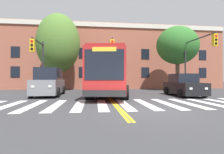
# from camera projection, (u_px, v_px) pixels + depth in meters

# --- Properties ---
(ground_plane) EXTENTS (120.00, 120.00, 0.00)m
(ground_plane) POSITION_uv_depth(u_px,v_px,m) (154.00, 111.00, 7.64)
(ground_plane) COLOR #38383A
(crosswalk) EXTENTS (16.39, 4.52, 0.01)m
(crosswalk) POSITION_uv_depth(u_px,v_px,m) (135.00, 104.00, 9.68)
(crosswalk) COLOR white
(crosswalk) RESTS_ON ground
(lane_line_yellow_inner) EXTENTS (0.12, 36.00, 0.01)m
(lane_line_yellow_inner) POSITION_uv_depth(u_px,v_px,m) (101.00, 89.00, 23.45)
(lane_line_yellow_inner) COLOR gold
(lane_line_yellow_inner) RESTS_ON ground
(lane_line_yellow_outer) EXTENTS (0.12, 36.00, 0.01)m
(lane_line_yellow_outer) POSITION_uv_depth(u_px,v_px,m) (102.00, 89.00, 23.46)
(lane_line_yellow_outer) COLOR gold
(lane_line_yellow_outer) RESTS_ON ground
(city_bus) EXTENTS (4.15, 11.09, 3.43)m
(city_bus) POSITION_uv_depth(u_px,v_px,m) (110.00, 73.00, 15.00)
(city_bus) COLOR #B22323
(city_bus) RESTS_ON ground
(car_grey_near_lane) EXTENTS (2.23, 4.83, 2.27)m
(car_grey_near_lane) POSITION_uv_depth(u_px,v_px,m) (49.00, 83.00, 14.35)
(car_grey_near_lane) COLOR slate
(car_grey_near_lane) RESTS_ON ground
(car_black_far_lane) EXTENTS (2.30, 4.56, 1.81)m
(car_black_far_lane) POSITION_uv_depth(u_px,v_px,m) (183.00, 86.00, 14.29)
(car_black_far_lane) COLOR black
(car_black_far_lane) RESTS_ON ground
(car_white_behind_bus) EXTENTS (2.20, 5.23, 2.35)m
(car_white_behind_bus) POSITION_uv_depth(u_px,v_px,m) (101.00, 81.00, 23.92)
(car_white_behind_bus) COLOR white
(car_white_behind_bus) RESTS_ON ground
(traffic_light_near_corner) EXTENTS (0.42, 4.46, 5.46)m
(traffic_light_near_corner) POSITION_uv_depth(u_px,v_px,m) (196.00, 54.00, 16.55)
(traffic_light_near_corner) COLOR #28282D
(traffic_light_near_corner) RESTS_ON ground
(traffic_light_far_corner) EXTENTS (0.34, 3.19, 4.94)m
(traffic_light_far_corner) POSITION_uv_depth(u_px,v_px,m) (39.00, 56.00, 15.34)
(traffic_light_far_corner) COLOR #28282D
(traffic_light_far_corner) RESTS_ON ground
(traffic_light_overhead) EXTENTS (0.35, 3.85, 5.16)m
(traffic_light_overhead) POSITION_uv_depth(u_px,v_px,m) (110.00, 56.00, 16.87)
(traffic_light_overhead) COLOR #28282D
(traffic_light_overhead) RESTS_ON ground
(street_tree_curbside_large) EXTENTS (5.54, 5.18, 7.49)m
(street_tree_curbside_large) POSITION_uv_depth(u_px,v_px,m) (177.00, 46.00, 20.34)
(street_tree_curbside_large) COLOR brown
(street_tree_curbside_large) RESTS_ON ground
(street_tree_curbside_small) EXTENTS (5.83, 5.56, 8.83)m
(street_tree_curbside_small) POSITION_uv_depth(u_px,v_px,m) (58.00, 44.00, 19.92)
(street_tree_curbside_small) COLOR #4C3D2D
(street_tree_curbside_small) RESTS_ON ground
(building_facade) EXTENTS (31.75, 10.08, 9.03)m
(building_facade) POSITION_uv_depth(u_px,v_px,m) (111.00, 60.00, 28.46)
(building_facade) COLOR #9E5642
(building_facade) RESTS_ON ground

